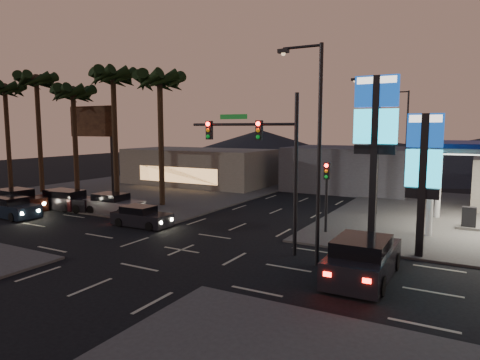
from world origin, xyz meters
The scene contains 26 objects.
ground centered at (0.00, 0.00, 0.00)m, with size 140.00×140.00×0.00m, color black.
corner_lot_nw centered at (-16.00, 16.00, 0.06)m, with size 24.00×24.00×0.12m, color #47443F.
pylon_sign_tall centered at (8.50, 5.50, 6.39)m, with size 2.20×0.35×9.00m.
pylon_sign_short centered at (11.00, 4.50, 4.66)m, with size 1.60×0.35×7.00m.
traffic_signal_mast centered at (3.76, 1.99, 5.23)m, with size 6.10×0.39×8.00m.
pedestal_signal centered at (5.50, 6.98, 2.92)m, with size 0.32×0.39×4.30m.
streetlight_near centered at (6.79, 1.00, 5.72)m, with size 2.14×0.25×10.00m.
streetlight_mid centered at (6.79, 14.00, 5.72)m, with size 2.14×0.25×10.00m.
streetlight_far centered at (6.79, 28.00, 5.72)m, with size 2.14×0.25×10.00m.
palm_a centered at (-9.00, 9.50, 9.43)m, with size 4.41×4.41×10.86m.
palm_b centered at (-14.00, 9.50, 9.97)m, with size 4.41×4.41×11.46m.
palm_c centered at (-19.00, 9.50, 8.88)m, with size 4.41×4.41×10.26m.
palm_d centered at (-24.00, 9.50, 10.15)m, with size 4.41×4.41×11.66m.
palm_e centered at (-29.00, 9.50, 9.61)m, with size 4.41×4.41×11.06m.
billboard centered at (-20.50, 13.00, 6.33)m, with size 6.00×0.30×8.50m.
building_far_west centered at (-14.00, 22.00, 2.00)m, with size 16.00×8.00×4.00m, color #726B5B.
building_far_mid centered at (2.00, 26.00, 2.20)m, with size 12.00×9.00×4.40m, color #4C4C51.
hill_left centered at (-25.00, 60.00, 3.00)m, with size 40.00×40.00×6.00m, color black.
hill_center centered at (0.00, 60.00, 2.00)m, with size 60.00×60.00×4.00m, color black.
car_lane_a_front centered at (-5.56, 3.16, 0.61)m, with size 4.07×1.79×1.31m.
car_lane_a_mid centered at (-17.57, 2.55, 0.77)m, with size 5.22×2.49×1.66m.
car_lane_a_rear centered at (-15.52, 0.87, 0.67)m, with size 4.55×2.14×1.45m.
car_lane_b_front centered at (-10.11, 5.23, 0.71)m, with size 4.73×2.12×1.52m.
car_lane_b_mid centered at (-14.22, 4.72, 0.70)m, with size 4.80×2.38×1.52m.
car_lane_b_rear centered at (-15.26, 4.91, 0.69)m, with size 4.68×2.20×1.49m.
suv_station centered at (9.25, 0.29, 0.83)m, with size 2.37×5.40×1.79m.
Camera 1 is at (13.16, -17.47, 6.29)m, focal length 32.00 mm.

